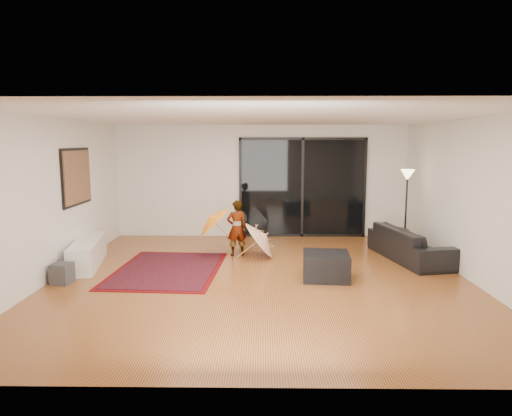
{
  "coord_description": "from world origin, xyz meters",
  "views": [
    {
      "loc": [
        0.02,
        -7.52,
        2.32
      ],
      "look_at": [
        -0.09,
        0.74,
        1.1
      ],
      "focal_mm": 32.0,
      "sensor_mm": 36.0,
      "label": 1
    }
  ],
  "objects_px": {
    "child": "(237,228)",
    "ottoman": "(326,266)",
    "sofa": "(410,244)",
    "media_console": "(88,253)"
  },
  "relations": [
    {
      "from": "media_console",
      "to": "child",
      "type": "relative_size",
      "value": 1.53
    },
    {
      "from": "sofa",
      "to": "child",
      "type": "height_order",
      "value": "child"
    },
    {
      "from": "sofa",
      "to": "media_console",
      "type": "bearing_deg",
      "value": 83.64
    },
    {
      "from": "ottoman",
      "to": "child",
      "type": "height_order",
      "value": "child"
    },
    {
      "from": "sofa",
      "to": "child",
      "type": "xyz_separation_m",
      "value": [
        -3.44,
        0.26,
        0.25
      ]
    },
    {
      "from": "sofa",
      "to": "ottoman",
      "type": "xyz_separation_m",
      "value": [
        -1.84,
        -1.28,
        -0.1
      ]
    },
    {
      "from": "child",
      "to": "ottoman",
      "type": "bearing_deg",
      "value": 117.05
    },
    {
      "from": "sofa",
      "to": "ottoman",
      "type": "distance_m",
      "value": 2.25
    },
    {
      "from": "media_console",
      "to": "child",
      "type": "height_order",
      "value": "child"
    },
    {
      "from": "child",
      "to": "sofa",
      "type": "bearing_deg",
      "value": 156.73
    }
  ]
}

